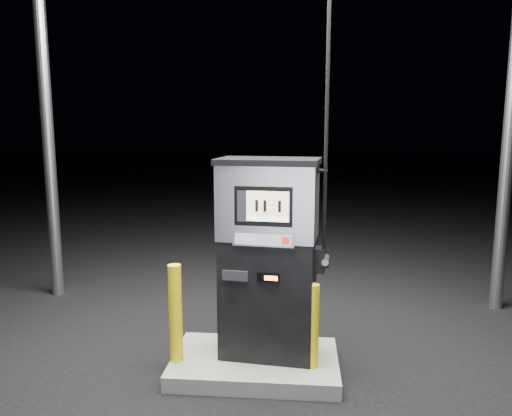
{
  "coord_description": "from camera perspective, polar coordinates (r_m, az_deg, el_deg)",
  "views": [
    {
      "loc": [
        0.42,
        -4.53,
        2.37
      ],
      "look_at": [
        0.01,
        0.0,
        1.61
      ],
      "focal_mm": 35.0,
      "sensor_mm": 36.0,
      "label": 1
    }
  ],
  "objects": [
    {
      "name": "ground",
      "position": [
        5.13,
        -0.11,
        -18.09
      ],
      "size": [
        80.0,
        80.0,
        0.0
      ],
      "primitive_type": "plane",
      "color": "black",
      "rests_on": "ground"
    },
    {
      "name": "pump_island",
      "position": [
        5.09,
        -0.11,
        -17.34
      ],
      "size": [
        1.6,
        1.0,
        0.15
      ],
      "primitive_type": "cube",
      "color": "slate",
      "rests_on": "ground"
    },
    {
      "name": "fuel_dispenser",
      "position": [
        4.78,
        1.46,
        -5.54
      ],
      "size": [
        1.08,
        0.67,
        3.98
      ],
      "rotation": [
        0.0,
        0.0,
        -0.11
      ],
      "color": "black",
      "rests_on": "pump_island"
    },
    {
      "name": "bollard_left",
      "position": [
        4.86,
        -9.18,
        -11.79
      ],
      "size": [
        0.14,
        0.14,
        0.94
      ],
      "primitive_type": "cylinder",
      "rotation": [
        0.0,
        0.0,
        0.09
      ],
      "color": "yellow",
      "rests_on": "pump_island"
    },
    {
      "name": "bollard_right",
      "position": [
        4.73,
        6.54,
        -13.28
      ],
      "size": [
        0.13,
        0.13,
        0.8
      ],
      "primitive_type": "cylinder",
      "rotation": [
        0.0,
        0.0,
        -0.32
      ],
      "color": "yellow",
      "rests_on": "pump_island"
    }
  ]
}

